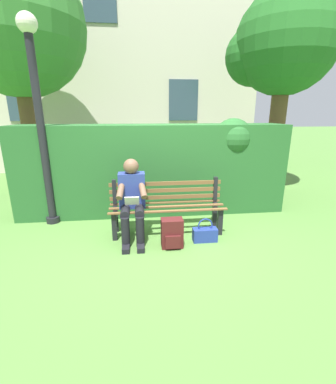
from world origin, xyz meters
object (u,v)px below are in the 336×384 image
(tree_far, at_px, (10,29))
(lamp_post, at_px, (38,109))
(person_seated, at_px, (132,198))
(tree, at_px, (280,48))
(backpack, at_px, (172,233))
(park_bench, at_px, (167,205))
(handbag, at_px, (205,234))

(tree_far, distance_m, lamp_post, 2.94)
(person_seated, height_order, lamp_post, lamp_post)
(tree, distance_m, tree_far, 5.71)
(backpack, bearing_deg, tree_far, -47.79)
(person_seated, relative_size, backpack, 2.86)
(park_bench, relative_size, person_seated, 1.48)
(backpack, relative_size, handbag, 1.16)
(lamp_post, bearing_deg, park_bench, 163.26)
(person_seated, bearing_deg, park_bench, -161.66)
(tree, bearing_deg, park_bench, 39.13)
(person_seated, height_order, tree, tree)
(park_bench, distance_m, tree, 4.40)
(lamp_post, bearing_deg, person_seated, 151.59)
(backpack, bearing_deg, park_bench, -88.32)
(park_bench, relative_size, tree_far, 0.35)
(tree_far, bearing_deg, tree, 174.20)
(handbag, relative_size, lamp_post, 0.11)
(park_bench, bearing_deg, tree, -140.87)
(park_bench, height_order, person_seated, person_seated)
(tree, relative_size, handbag, 12.18)
(tree, distance_m, backpack, 4.81)
(tree_far, height_order, lamp_post, tree_far)
(handbag, bearing_deg, park_bench, -38.62)
(park_bench, bearing_deg, lamp_post, -16.74)
(park_bench, xyz_separation_m, person_seated, (0.52, 0.17, 0.19))
(lamp_post, bearing_deg, tree, -160.46)
(park_bench, relative_size, backpack, 4.24)
(handbag, relative_size, tree_far, 0.07)
(tree, height_order, lamp_post, tree)
(person_seated, xyz_separation_m, handbag, (-1.03, 0.24, -0.51))
(handbag, height_order, lamp_post, lamp_post)
(person_seated, height_order, tree_far, tree_far)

